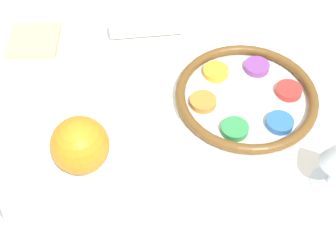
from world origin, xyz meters
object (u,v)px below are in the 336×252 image
object	(u,v)px
seder_plate	(246,97)
bread_plate	(34,42)
orange_fruit	(80,145)
napkin_roll	(146,28)
fruit_stand	(74,158)

from	to	relation	value
seder_plate	bread_plate	size ratio (longest dim) A/B	1.56
seder_plate	orange_fruit	world-z (taller)	orange_fruit
orange_fruit	napkin_roll	size ratio (longest dim) A/B	0.55
seder_plate	napkin_roll	xyz separation A→B (m)	(0.17, -0.24, 0.00)
fruit_stand	napkin_roll	distance (m)	0.41
bread_plate	napkin_roll	bearing A→B (deg)	178.11
fruit_stand	orange_fruit	world-z (taller)	orange_fruit
seder_plate	bread_plate	xyz separation A→B (m)	(0.42, -0.25, -0.01)
fruit_stand	napkin_roll	bearing A→B (deg)	-114.82
bread_plate	seder_plate	bearing A→B (deg)	149.73
orange_fruit	bread_plate	size ratio (longest dim) A/B	0.49
seder_plate	orange_fruit	size ratio (longest dim) A/B	3.17
orange_fruit	napkin_roll	world-z (taller)	orange_fruit
seder_plate	fruit_stand	distance (m)	0.37
fruit_stand	bread_plate	size ratio (longest dim) A/B	1.01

